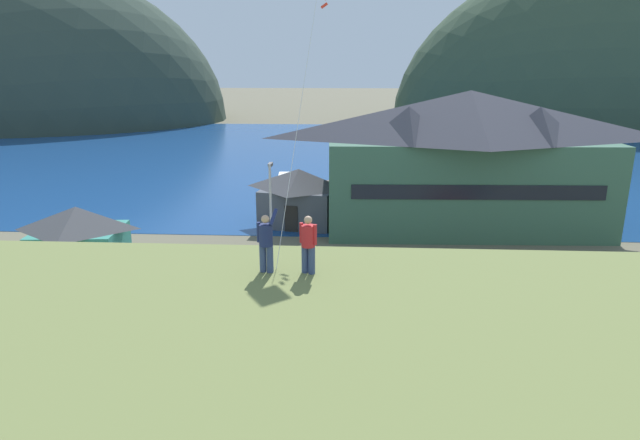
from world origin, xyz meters
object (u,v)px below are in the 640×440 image
(parked_car_corner_spot, at_px, (442,334))
(parked_car_mid_row_near, at_px, (196,277))
(storage_shed_waterside, at_px, (299,196))
(wharf_dock, at_px, (321,194))
(harbor_lodge, at_px, (467,158))
(parked_car_lone_by_shed, at_px, (637,334))
(person_kite_flyer, at_px, (266,241))
(person_companion, at_px, (308,243))
(parked_car_front_row_silver, at_px, (188,314))
(moored_boat_wharfside, at_px, (288,186))
(parked_car_front_row_red, at_px, (301,274))
(parked_car_mid_row_center, at_px, (275,334))
(parking_light_pole, at_px, (271,210))
(parked_car_mid_row_far, at_px, (518,283))
(storage_shed_near_lot, at_px, (80,243))

(parked_car_corner_spot, bearing_deg, parked_car_mid_row_near, 154.64)
(storage_shed_waterside, bearing_deg, wharf_dock, 81.99)
(harbor_lodge, bearing_deg, parked_car_lone_by_shed, -78.25)
(parked_car_mid_row_near, bearing_deg, person_kite_flyer, -65.67)
(person_companion, bearing_deg, parked_car_front_row_silver, 125.39)
(moored_boat_wharfside, height_order, parked_car_front_row_silver, moored_boat_wharfside)
(parked_car_corner_spot, relative_size, parked_car_mid_row_near, 1.01)
(parked_car_front_row_red, xyz_separation_m, parked_car_mid_row_near, (-6.16, -0.82, 0.00))
(parked_car_corner_spot, bearing_deg, harbor_lodge, 76.57)
(wharf_dock, bearing_deg, storage_shed_waterside, -98.01)
(moored_boat_wharfside, distance_m, parked_car_mid_row_center, 33.61)
(parked_car_front_row_silver, bearing_deg, parked_car_front_row_red, 48.05)
(parked_car_mid_row_near, bearing_deg, parked_car_mid_row_center, -50.48)
(parked_car_front_row_red, relative_size, parking_light_pole, 0.61)
(parked_car_lone_by_shed, distance_m, parking_light_pole, 21.21)
(person_kite_flyer, bearing_deg, parked_car_corner_spot, 50.57)
(parked_car_front_row_red, height_order, person_kite_flyer, person_kite_flyer)
(parked_car_corner_spot, height_order, parked_car_mid_row_near, same)
(harbor_lodge, bearing_deg, parking_light_pole, -144.41)
(parking_light_pole, height_order, person_companion, person_companion)
(parked_car_front_row_red, distance_m, parked_car_mid_row_center, 7.69)
(wharf_dock, bearing_deg, person_kite_flyer, -89.29)
(parking_light_pole, bearing_deg, parked_car_mid_row_near, -135.12)
(parked_car_front_row_red, relative_size, parked_car_mid_row_near, 1.02)
(harbor_lodge, xyz_separation_m, parked_car_front_row_silver, (-17.35, -19.19, -4.89))
(parked_car_mid_row_far, bearing_deg, parked_car_front_row_red, 176.33)
(person_kite_flyer, bearing_deg, parking_light_pole, 98.05)
(parked_car_front_row_red, bearing_deg, wharf_dock, 90.09)
(storage_shed_waterside, distance_m, parked_car_front_row_red, 14.25)
(parked_car_lone_by_shed, xyz_separation_m, parked_car_mid_row_far, (-3.74, 5.90, 0.00))
(parked_car_corner_spot, distance_m, person_kite_flyer, 12.86)
(wharf_dock, xyz_separation_m, parked_car_mid_row_far, (12.65, -24.79, 0.71))
(parked_car_corner_spot, xyz_separation_m, parked_car_mid_row_near, (-13.41, 6.36, 0.00))
(parked_car_front_row_silver, relative_size, parking_light_pole, 0.60)
(parked_car_mid_row_far, bearing_deg, parking_light_pole, 165.01)
(moored_boat_wharfside, relative_size, person_companion, 4.79)
(parked_car_lone_by_shed, distance_m, parked_car_mid_row_near, 23.27)
(harbor_lodge, bearing_deg, parked_car_front_row_silver, -132.13)
(parked_car_mid_row_center, height_order, parking_light_pole, parking_light_pole)
(moored_boat_wharfside, xyz_separation_m, parking_light_pole, (1.53, -22.64, 3.45))
(parked_car_front_row_red, bearing_deg, parked_car_corner_spot, -44.69)
(person_kite_flyer, distance_m, person_companion, 1.24)
(harbor_lodge, height_order, parked_car_mid_row_near, harbor_lodge)
(person_companion, bearing_deg, person_kite_flyer, 178.92)
(storage_shed_near_lot, relative_size, wharf_dock, 0.55)
(harbor_lodge, distance_m, parked_car_mid_row_near, 23.71)
(harbor_lodge, bearing_deg, storage_shed_near_lot, -154.33)
(wharf_dock, relative_size, parked_car_front_row_silver, 2.51)
(parked_car_corner_spot, bearing_deg, parked_car_front_row_red, 135.31)
(parking_light_pole, xyz_separation_m, person_companion, (3.87, -18.61, 4.01))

